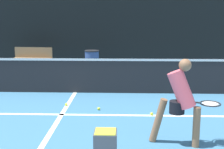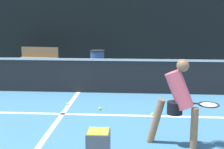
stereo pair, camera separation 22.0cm
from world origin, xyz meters
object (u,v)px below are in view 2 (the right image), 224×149
(trash_bin, at_px, (97,61))
(parked_car, at_px, (116,47))
(courtside_bench, at_px, (39,57))
(player_practicing, at_px, (179,99))

(trash_bin, relative_size, parked_car, 0.19)
(courtside_bench, bearing_deg, parked_car, 56.17)
(courtside_bench, xyz_separation_m, trash_bin, (2.33, -0.26, -0.07))
(courtside_bench, relative_size, parked_car, 0.36)
(trash_bin, xyz_separation_m, parked_car, (0.50, 3.64, 0.16))
(parked_car, bearing_deg, courtside_bench, -129.98)
(player_practicing, bearing_deg, trash_bin, 123.74)
(player_practicing, height_order, courtside_bench, player_practicing)
(player_practicing, xyz_separation_m, trash_bin, (-2.11, 6.72, -0.39))
(parked_car, bearing_deg, player_practicing, -81.18)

